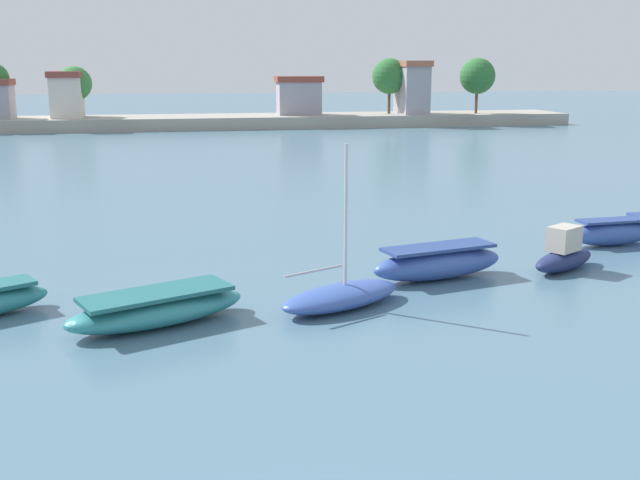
% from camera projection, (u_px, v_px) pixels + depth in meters
% --- Properties ---
extents(moored_boat_3, '(5.65, 3.77, 1.00)m').
position_uv_depth(moored_boat_3, '(157.00, 309.00, 21.57)').
color(moored_boat_3, teal).
rests_on(moored_boat_3, ground).
extents(moored_boat_4, '(4.61, 3.37, 5.07)m').
position_uv_depth(moored_boat_4, '(341.00, 296.00, 23.11)').
color(moored_boat_4, '#3856A8').
rests_on(moored_boat_4, ground).
extents(moored_boat_5, '(5.28, 2.56, 1.19)m').
position_uv_depth(moored_boat_5, '(438.00, 263.00, 26.21)').
color(moored_boat_5, '#3856A8').
rests_on(moored_boat_5, ground).
extents(moored_boat_6, '(3.43, 2.63, 1.65)m').
position_uv_depth(moored_boat_6, '(564.00, 255.00, 27.33)').
color(moored_boat_6, navy).
rests_on(moored_boat_6, ground).
extents(moored_boat_7, '(3.91, 1.32, 1.11)m').
position_uv_depth(moored_boat_7, '(613.00, 233.00, 31.13)').
color(moored_boat_7, '#3856A8').
rests_on(moored_boat_7, ground).
extents(distant_shoreline, '(94.53, 9.04, 8.27)m').
position_uv_depth(distant_shoreline, '(175.00, 108.00, 89.04)').
color(distant_shoreline, '#9E998C').
rests_on(distant_shoreline, ground).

